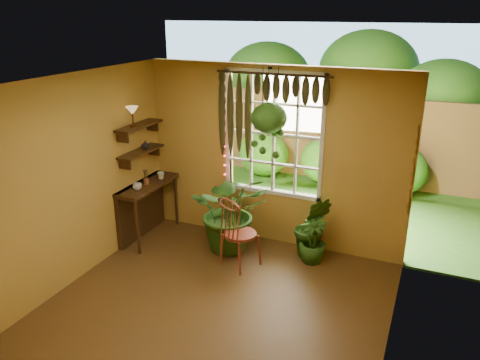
% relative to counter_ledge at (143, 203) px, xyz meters
% --- Properties ---
extents(floor, '(4.50, 4.50, 0.00)m').
position_rel_counter_ledge_xyz_m(floor, '(1.91, -1.60, -0.55)').
color(floor, '#513617').
rests_on(floor, ground).
extents(ceiling, '(4.50, 4.50, 0.00)m').
position_rel_counter_ledge_xyz_m(ceiling, '(1.91, -1.60, 2.15)').
color(ceiling, silver).
rests_on(ceiling, wall_back).
extents(wall_back, '(4.00, 0.00, 4.00)m').
position_rel_counter_ledge_xyz_m(wall_back, '(1.91, 0.65, 0.80)').
color(wall_back, gold).
rests_on(wall_back, floor).
extents(wall_left, '(0.00, 4.50, 4.50)m').
position_rel_counter_ledge_xyz_m(wall_left, '(-0.09, -1.60, 0.80)').
color(wall_left, gold).
rests_on(wall_left, floor).
extents(wall_right, '(0.00, 4.50, 4.50)m').
position_rel_counter_ledge_xyz_m(wall_right, '(3.91, -1.60, 0.80)').
color(wall_right, gold).
rests_on(wall_right, floor).
extents(window, '(1.52, 0.10, 1.86)m').
position_rel_counter_ledge_xyz_m(window, '(1.91, 0.68, 1.15)').
color(window, white).
rests_on(window, wall_back).
extents(valance_vine, '(1.70, 0.12, 1.10)m').
position_rel_counter_ledge_xyz_m(valance_vine, '(1.82, 0.56, 1.73)').
color(valance_vine, '#3C2510').
rests_on(valance_vine, window).
extents(string_lights, '(0.03, 0.03, 1.54)m').
position_rel_counter_ledge_xyz_m(string_lights, '(1.15, 0.59, 1.20)').
color(string_lights, '#FF2633').
rests_on(string_lights, window).
extents(wall_plates, '(0.04, 0.32, 1.10)m').
position_rel_counter_ledge_xyz_m(wall_plates, '(3.89, 0.19, 1.00)').
color(wall_plates, beige).
rests_on(wall_plates, wall_right).
extents(counter_ledge, '(0.40, 1.20, 0.90)m').
position_rel_counter_ledge_xyz_m(counter_ledge, '(0.00, 0.00, 0.00)').
color(counter_ledge, '#3C2510').
rests_on(counter_ledge, floor).
extents(shelf_lower, '(0.25, 0.90, 0.04)m').
position_rel_counter_ledge_xyz_m(shelf_lower, '(0.03, 0.00, 0.85)').
color(shelf_lower, '#3C2510').
rests_on(shelf_lower, wall_left).
extents(shelf_upper, '(0.25, 0.90, 0.04)m').
position_rel_counter_ledge_xyz_m(shelf_upper, '(0.03, 0.00, 1.25)').
color(shelf_upper, '#3C2510').
rests_on(shelf_upper, wall_left).
extents(backyard, '(14.00, 10.00, 12.00)m').
position_rel_counter_ledge_xyz_m(backyard, '(2.15, 5.27, 0.73)').
color(backyard, '#2E621C').
rests_on(backyard, ground).
extents(windsor_chair, '(0.60, 0.61, 1.22)m').
position_rel_counter_ledge_xyz_m(windsor_chair, '(1.76, -0.28, -0.20)').
color(windsor_chair, maroon).
rests_on(windsor_chair, floor).
extents(potted_plant_left, '(1.43, 1.36, 1.25)m').
position_rel_counter_ledge_xyz_m(potted_plant_left, '(1.46, 0.13, 0.08)').
color(potted_plant_left, '#1C4412').
rests_on(potted_plant_left, floor).
extents(potted_plant_mid, '(0.64, 0.58, 0.95)m').
position_rel_counter_ledge_xyz_m(potted_plant_mid, '(2.63, 0.40, -0.08)').
color(potted_plant_mid, '#1C4412').
rests_on(potted_plant_mid, floor).
extents(potted_plant_right, '(0.49, 0.49, 0.69)m').
position_rel_counter_ledge_xyz_m(potted_plant_right, '(2.69, 0.24, -0.20)').
color(potted_plant_right, '#1C4412').
rests_on(potted_plant_right, floor).
extents(hanging_basket, '(0.50, 0.50, 1.26)m').
position_rel_counter_ledge_xyz_m(hanging_basket, '(1.92, 0.42, 1.40)').
color(hanging_basket, black).
rests_on(hanging_basket, ceiling).
extents(cup_a, '(0.17, 0.17, 0.10)m').
position_rel_counter_ledge_xyz_m(cup_a, '(0.13, -0.29, 0.40)').
color(cup_a, silver).
rests_on(cup_a, counter_ledge).
extents(cup_b, '(0.15, 0.15, 0.11)m').
position_rel_counter_ledge_xyz_m(cup_b, '(0.19, 0.26, 0.40)').
color(cup_b, beige).
rests_on(cup_b, counter_ledge).
extents(brush_jar, '(0.08, 0.08, 0.30)m').
position_rel_counter_ledge_xyz_m(brush_jar, '(0.11, -0.03, 0.46)').
color(brush_jar, brown).
rests_on(brush_jar, counter_ledge).
extents(shelf_vase, '(0.15, 0.15, 0.12)m').
position_rel_counter_ledge_xyz_m(shelf_vase, '(0.04, 0.12, 0.93)').
color(shelf_vase, '#B2AD99').
rests_on(shelf_vase, shelf_lower).
extents(tiffany_lamp, '(0.18, 0.18, 0.30)m').
position_rel_counter_ledge_xyz_m(tiffany_lamp, '(0.05, -0.16, 1.49)').
color(tiffany_lamp, brown).
rests_on(tiffany_lamp, shelf_upper).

